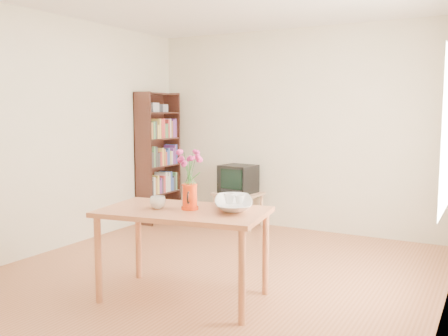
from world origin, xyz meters
The scene contains 11 objects.
room centered at (0.03, 0.00, 1.30)m, with size 4.50×4.50×4.50m.
table centered at (0.09, -0.55, 0.66)m, with size 1.44×0.96×0.75m.
tv_stand centered at (-0.70, 1.97, 0.39)m, with size 0.60×0.45×0.46m.
bookshelf centered at (-1.85, 1.75, 0.84)m, with size 0.28×0.70×1.80m.
pitcher centered at (0.13, -0.52, 0.85)m, with size 0.14×0.21×0.21m.
flowers centered at (0.13, -0.52, 1.12)m, with size 0.24×0.24×0.34m, color #BF2D77, non-canonical shape.
mug centered at (-0.12, -0.61, 0.80)m, with size 0.13×0.13×0.10m, color white.
bowl centered at (0.42, -0.29, 0.97)m, with size 0.46×0.46×0.44m, color white.
teacup_a centered at (0.38, -0.29, 0.93)m, with size 0.08×0.08×0.07m, color white.
teacup_b centered at (0.46, -0.27, 0.92)m, with size 0.07×0.07×0.06m, color white.
television centered at (-0.70, 1.98, 0.65)m, with size 0.47×0.45×0.37m.
Camera 1 is at (2.30, -3.89, 1.56)m, focal length 40.00 mm.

